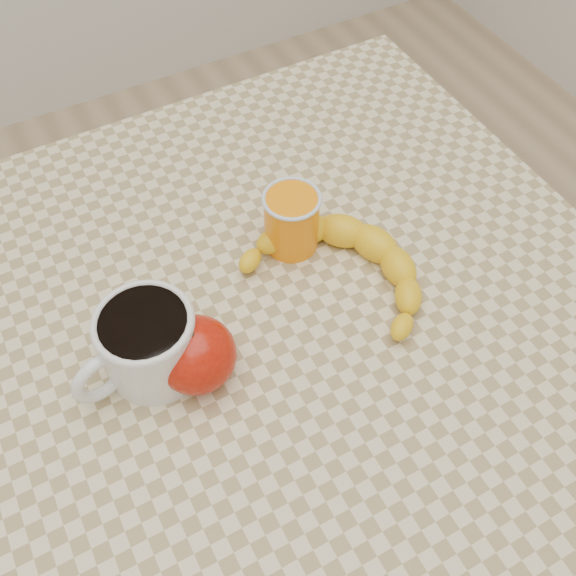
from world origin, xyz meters
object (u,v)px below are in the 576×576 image
apple (196,354)px  table (288,336)px  coffee_mug (146,343)px  orange_juice_glass (292,220)px  banana (343,268)px

apple → table: bearing=17.9°
table → coffee_mug: (-0.17, -0.01, 0.13)m
coffee_mug → orange_juice_glass: coffee_mug is taller
table → apple: size_ratio=7.93×
orange_juice_glass → apple: (-0.18, -0.12, -0.00)m
coffee_mug → orange_juice_glass: 0.23m
table → orange_juice_glass: size_ratio=9.69×
apple → banana: bearing=10.1°
orange_juice_glass → apple: size_ratio=0.82×
table → banana: banana is taller
coffee_mug → orange_juice_glass: (0.22, 0.08, -0.01)m
orange_juice_glass → banana: (0.03, -0.08, -0.02)m
table → banana: size_ratio=2.56×
table → apple: apple is taller
apple → coffee_mug: bearing=141.4°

